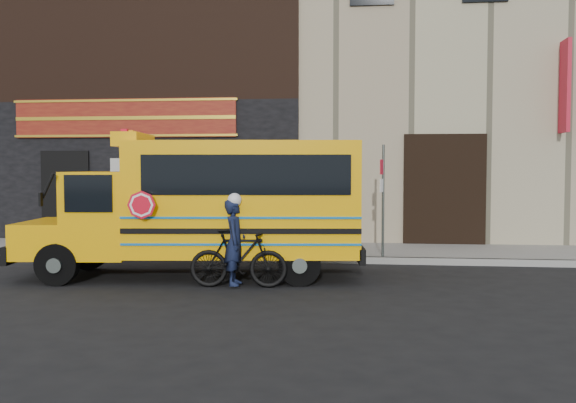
% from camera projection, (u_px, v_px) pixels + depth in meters
% --- Properties ---
extents(ground, '(120.00, 120.00, 0.00)m').
position_uv_depth(ground, '(271.00, 281.00, 12.59)').
color(ground, black).
rests_on(ground, ground).
extents(curb, '(40.00, 0.20, 0.15)m').
position_uv_depth(curb, '(286.00, 259.00, 15.17)').
color(curb, gray).
rests_on(curb, ground).
extents(sidewalk, '(40.00, 3.00, 0.15)m').
position_uv_depth(sidewalk, '(293.00, 251.00, 16.66)').
color(sidewalk, slate).
rests_on(sidewalk, ground).
extents(building, '(20.00, 10.70, 12.00)m').
position_uv_depth(building, '(311.00, 58.00, 22.65)').
color(building, tan).
rests_on(building, sidewalk).
extents(school_bus, '(7.09, 2.88, 2.92)m').
position_uv_depth(school_bus, '(212.00, 203.00, 13.01)').
color(school_bus, black).
rests_on(school_bus, ground).
extents(sign_pole, '(0.12, 0.23, 2.77)m').
position_uv_depth(sign_pole, '(383.00, 197.00, 14.96)').
color(sign_pole, '#444C48').
rests_on(sign_pole, ground).
extents(bicycle, '(1.84, 0.62, 1.09)m').
position_uv_depth(bicycle, '(238.00, 258.00, 11.90)').
color(bicycle, black).
rests_on(bicycle, ground).
extents(cyclist, '(0.42, 0.61, 1.60)m').
position_uv_depth(cyclist, '(235.00, 245.00, 11.91)').
color(cyclist, '#111833').
rests_on(cyclist, ground).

